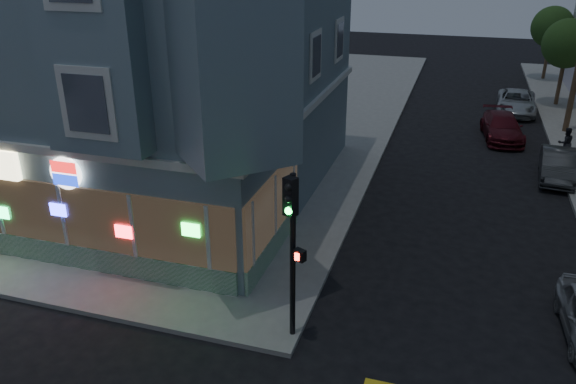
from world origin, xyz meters
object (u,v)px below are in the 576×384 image
at_px(parked_car_b, 557,165).
at_px(parked_car_c, 502,127).
at_px(street_tree_far, 552,27).
at_px(street_tree_near, 567,44).
at_px(parked_car_d, 516,102).
at_px(traffic_signal, 292,232).
at_px(pedestrian_a, 565,143).

distance_m(parked_car_b, parked_car_c, 5.61).
xyz_separation_m(street_tree_far, parked_car_c, (-3.60, -16.06, -3.28)).
relative_size(street_tree_near, parked_car_d, 1.10).
height_order(parked_car_c, parked_car_d, parked_car_d).
xyz_separation_m(street_tree_far, traffic_signal, (-9.38, -35.31, -0.75)).
xyz_separation_m(street_tree_near, parked_car_d, (-2.58, -2.39, -3.26)).
bearing_deg(parked_car_c, pedestrian_a, -50.70).
xyz_separation_m(street_tree_far, parked_car_d, (-2.58, -10.39, -3.26)).
bearing_deg(pedestrian_a, street_tree_far, -112.24).
relative_size(parked_car_b, parked_car_c, 0.87).
bearing_deg(street_tree_near, parked_car_b, -96.45).
distance_m(parked_car_b, traffic_signal, 16.31).
height_order(street_tree_near, parked_car_d, street_tree_near).
bearing_deg(street_tree_far, parked_car_b, -94.04).
height_order(pedestrian_a, traffic_signal, traffic_signal).
relative_size(street_tree_near, street_tree_far, 1.00).
bearing_deg(parked_car_b, parked_car_d, 100.32).
distance_m(street_tree_near, parked_car_d, 4.80).
bearing_deg(parked_car_b, pedestrian_a, 81.52).
xyz_separation_m(street_tree_near, pedestrian_a, (-0.90, -10.69, -3.04)).
height_order(pedestrian_a, parked_car_c, pedestrian_a).
height_order(street_tree_far, pedestrian_a, street_tree_far).
bearing_deg(parked_car_d, street_tree_far, 78.72).
xyz_separation_m(pedestrian_a, parked_car_c, (-2.70, 2.63, -0.24)).
distance_m(street_tree_near, street_tree_far, 8.00).
bearing_deg(pedestrian_a, traffic_signal, 43.49).
relative_size(street_tree_far, parked_car_b, 1.35).
height_order(street_tree_near, street_tree_far, same).
relative_size(parked_car_c, parked_car_d, 0.94).
bearing_deg(street_tree_far, parked_car_c, -102.64).
bearing_deg(street_tree_far, street_tree_near, -90.00).
bearing_deg(street_tree_far, pedestrian_a, -92.76).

